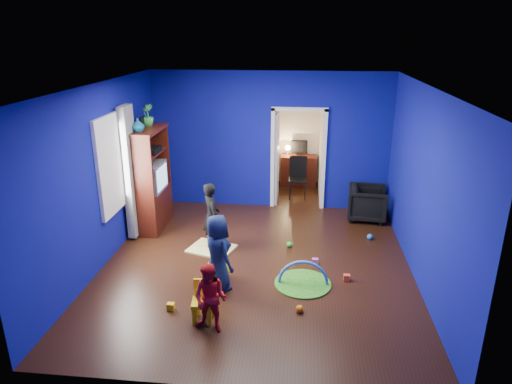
# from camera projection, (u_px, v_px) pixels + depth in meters

# --- Properties ---
(floor) EXTENTS (5.00, 5.50, 0.01)m
(floor) POSITION_uv_depth(u_px,v_px,m) (256.00, 266.00, 7.51)
(floor) COLOR black
(floor) RESTS_ON ground
(ceiling) EXTENTS (5.00, 5.50, 0.01)m
(ceiling) POSITION_uv_depth(u_px,v_px,m) (256.00, 86.00, 6.54)
(ceiling) COLOR white
(ceiling) RESTS_ON wall_back
(wall_back) EXTENTS (5.00, 0.02, 2.90)m
(wall_back) POSITION_uv_depth(u_px,v_px,m) (270.00, 141.00, 9.60)
(wall_back) COLOR navy
(wall_back) RESTS_ON floor
(wall_front) EXTENTS (5.00, 0.02, 2.90)m
(wall_front) POSITION_uv_depth(u_px,v_px,m) (227.00, 270.00, 4.45)
(wall_front) COLOR navy
(wall_front) RESTS_ON floor
(wall_left) EXTENTS (0.02, 5.50, 2.90)m
(wall_left) POSITION_uv_depth(u_px,v_px,m) (101.00, 177.00, 7.27)
(wall_left) COLOR navy
(wall_left) RESTS_ON floor
(wall_right) EXTENTS (0.02, 5.50, 2.90)m
(wall_right) POSITION_uv_depth(u_px,v_px,m) (423.00, 188.00, 6.78)
(wall_right) COLOR navy
(wall_right) RESTS_ON floor
(alcove) EXTENTS (1.00, 1.75, 2.50)m
(alcove) POSITION_uv_depth(u_px,v_px,m) (299.00, 142.00, 10.43)
(alcove) COLOR silver
(alcove) RESTS_ON floor
(armchair) EXTENTS (0.82, 0.80, 0.69)m
(armchair) POSITION_uv_depth(u_px,v_px,m) (367.00, 203.00, 9.25)
(armchair) COLOR black
(armchair) RESTS_ON floor
(child_black) EXTENTS (0.47, 0.52, 1.20)m
(child_black) POSITION_uv_depth(u_px,v_px,m) (211.00, 216.00, 7.96)
(child_black) COLOR black
(child_black) RESTS_ON floor
(child_navy) EXTENTS (0.67, 0.68, 1.18)m
(child_navy) POSITION_uv_depth(u_px,v_px,m) (218.00, 253.00, 6.65)
(child_navy) COLOR #0E1633
(child_navy) RESTS_ON floor
(toddler_red) EXTENTS (0.52, 0.45, 0.93)m
(toddler_red) POSITION_uv_depth(u_px,v_px,m) (210.00, 298.00, 5.75)
(toddler_red) COLOR red
(toddler_red) RESTS_ON floor
(vase) EXTENTS (0.29, 0.29, 0.24)m
(vase) POSITION_uv_depth(u_px,v_px,m) (138.00, 125.00, 8.05)
(vase) COLOR #0B4E5B
(vase) RESTS_ON tv_armoire
(potted_plant) EXTENTS (0.28, 0.28, 0.41)m
(potted_plant) POSITION_uv_depth(u_px,v_px,m) (147.00, 115.00, 8.50)
(potted_plant) COLOR green
(potted_plant) RESTS_ON tv_armoire
(tv_armoire) EXTENTS (0.58, 1.14, 1.96)m
(tv_armoire) POSITION_uv_depth(u_px,v_px,m) (148.00, 179.00, 8.70)
(tv_armoire) COLOR #381409
(tv_armoire) RESTS_ON floor
(crt_tv) EXTENTS (0.46, 0.70, 0.54)m
(crt_tv) POSITION_uv_depth(u_px,v_px,m) (150.00, 177.00, 8.68)
(crt_tv) COLOR silver
(crt_tv) RESTS_ON tv_armoire
(yellow_blanket) EXTENTS (0.90, 0.80, 0.03)m
(yellow_blanket) POSITION_uv_depth(u_px,v_px,m) (211.00, 249.00, 8.06)
(yellow_blanket) COLOR #F2E07A
(yellow_blanket) RESTS_ON floor
(hopper_ball) EXTENTS (0.37, 0.37, 0.37)m
(hopper_ball) POSITION_uv_depth(u_px,v_px,m) (218.00, 269.00, 7.02)
(hopper_ball) COLOR yellow
(hopper_ball) RESTS_ON floor
(kid_chair) EXTENTS (0.31, 0.31, 0.50)m
(kid_chair) POSITION_uv_depth(u_px,v_px,m) (203.00, 304.00, 6.02)
(kid_chair) COLOR yellow
(kid_chair) RESTS_ON floor
(play_mat) EXTENTS (0.86, 0.86, 0.02)m
(play_mat) POSITION_uv_depth(u_px,v_px,m) (303.00, 283.00, 6.96)
(play_mat) COLOR green
(play_mat) RESTS_ON floor
(toy_arch) EXTENTS (0.78, 0.06, 0.77)m
(toy_arch) POSITION_uv_depth(u_px,v_px,m) (303.00, 283.00, 6.95)
(toy_arch) COLOR #3F8CD8
(toy_arch) RESTS_ON floor
(window_left) EXTENTS (0.03, 0.95, 1.55)m
(window_left) POSITION_uv_depth(u_px,v_px,m) (110.00, 165.00, 7.57)
(window_left) COLOR white
(window_left) RESTS_ON wall_left
(curtain) EXTENTS (0.14, 0.42, 2.40)m
(curtain) POSITION_uv_depth(u_px,v_px,m) (130.00, 173.00, 8.17)
(curtain) COLOR slate
(curtain) RESTS_ON floor
(doorway) EXTENTS (1.16, 0.10, 2.10)m
(doorway) POSITION_uv_depth(u_px,v_px,m) (298.00, 160.00, 9.68)
(doorway) COLOR white
(doorway) RESTS_ON floor
(study_desk) EXTENTS (0.88, 0.44, 0.75)m
(study_desk) POSITION_uv_depth(u_px,v_px,m) (298.00, 170.00, 11.32)
(study_desk) COLOR #3D140A
(study_desk) RESTS_ON floor
(desk_monitor) EXTENTS (0.40, 0.05, 0.32)m
(desk_monitor) POSITION_uv_depth(u_px,v_px,m) (299.00, 147.00, 11.24)
(desk_monitor) COLOR black
(desk_monitor) RESTS_ON study_desk
(desk_lamp) EXTENTS (0.14, 0.14, 0.14)m
(desk_lamp) POSITION_uv_depth(u_px,v_px,m) (288.00, 148.00, 11.21)
(desk_lamp) COLOR #FFD88C
(desk_lamp) RESTS_ON study_desk
(folding_chair) EXTENTS (0.40, 0.40, 0.92)m
(folding_chair) POSITION_uv_depth(u_px,v_px,m) (298.00, 179.00, 10.39)
(folding_chair) COLOR black
(folding_chair) RESTS_ON floor
(book_shelf) EXTENTS (0.88, 0.24, 0.04)m
(book_shelf) POSITION_uv_depth(u_px,v_px,m) (301.00, 103.00, 10.87)
(book_shelf) COLOR white
(book_shelf) RESTS_ON study_desk
(toy_0) EXTENTS (0.10, 0.08, 0.10)m
(toy_0) POSITION_uv_depth(u_px,v_px,m) (347.00, 278.00, 7.05)
(toy_0) COLOR #E14825
(toy_0) RESTS_ON floor
(toy_1) EXTENTS (0.11, 0.11, 0.11)m
(toy_1) POSITION_uv_depth(u_px,v_px,m) (370.00, 237.00, 8.43)
(toy_1) COLOR blue
(toy_1) RESTS_ON floor
(toy_2) EXTENTS (0.10, 0.08, 0.10)m
(toy_2) POSITION_uv_depth(u_px,v_px,m) (171.00, 306.00, 6.31)
(toy_2) COLOR #EFB60C
(toy_2) RESTS_ON floor
(toy_3) EXTENTS (0.11, 0.11, 0.11)m
(toy_3) POSITION_uv_depth(u_px,v_px,m) (289.00, 244.00, 8.13)
(toy_3) COLOR green
(toy_3) RESTS_ON floor
(toy_4) EXTENTS (0.10, 0.08, 0.10)m
(toy_4) POSITION_uv_depth(u_px,v_px,m) (315.00, 261.00, 7.54)
(toy_4) COLOR #CB4CAD
(toy_4) RESTS_ON floor
(toy_5) EXTENTS (0.11, 0.11, 0.11)m
(toy_5) POSITION_uv_depth(u_px,v_px,m) (300.00, 309.00, 6.26)
(toy_5) COLOR orange
(toy_5) RESTS_ON floor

